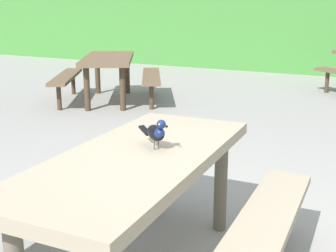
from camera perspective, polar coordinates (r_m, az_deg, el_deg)
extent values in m
cube|color=gray|center=(2.49, -3.92, -4.27)|extent=(0.86, 1.84, 0.07)
cylinder|color=#635B4C|center=(3.32, -2.07, -6.03)|extent=(0.09, 0.09, 0.67)
cylinder|color=#635B4C|center=(3.13, 6.74, -7.45)|extent=(0.09, 0.09, 0.67)
cube|color=gray|center=(2.97, -15.88, -7.54)|extent=(0.37, 1.72, 0.05)
cylinder|color=#635B4C|center=(3.52, -8.87, -7.36)|extent=(0.07, 0.07, 0.39)
cube|color=gray|center=(2.38, 11.61, -13.14)|extent=(0.37, 1.72, 0.05)
cylinder|color=#635B4C|center=(3.04, 14.24, -11.42)|extent=(0.07, 0.07, 0.39)
ellipsoid|color=black|center=(2.52, -1.59, -0.88)|extent=(0.17, 0.13, 0.09)
ellipsoid|color=navy|center=(2.49, -1.09, -0.95)|extent=(0.09, 0.08, 0.06)
sphere|color=navy|center=(2.46, -0.87, 0.21)|extent=(0.05, 0.05, 0.05)
sphere|color=#EAE08C|center=(2.45, -0.34, 0.34)|extent=(0.01, 0.01, 0.01)
sphere|color=#EAE08C|center=(2.43, -1.11, 0.21)|extent=(0.01, 0.01, 0.01)
cone|color=black|center=(2.42, -0.36, 0.01)|extent=(0.03, 0.03, 0.02)
cube|color=black|center=(2.62, -2.95, -0.56)|extent=(0.10, 0.08, 0.04)
cylinder|color=#47423D|center=(2.54, -1.22, -2.35)|extent=(0.01, 0.01, 0.05)
cylinder|color=#47423D|center=(2.53, -1.76, -2.45)|extent=(0.01, 0.01, 0.05)
cylinder|color=#423324|center=(8.66, 19.64, 5.32)|extent=(0.07, 0.07, 0.39)
cube|color=brown|center=(7.41, -7.65, 8.53)|extent=(1.56, 1.94, 0.07)
cylinder|color=#423324|center=(6.80, -10.32, 4.70)|extent=(0.09, 0.09, 0.67)
cylinder|color=#423324|center=(6.75, -5.83, 4.78)|extent=(0.09, 0.09, 0.67)
cylinder|color=#423324|center=(8.18, -8.98, 6.47)|extent=(0.09, 0.09, 0.67)
cylinder|color=#423324|center=(8.13, -5.23, 6.54)|extent=(0.09, 0.09, 0.67)
cube|color=brown|center=(7.54, -12.91, 6.18)|extent=(1.10, 1.62, 0.05)
cylinder|color=#423324|center=(6.96, -13.74, 3.57)|extent=(0.07, 0.07, 0.39)
cylinder|color=#423324|center=(8.20, -12.02, 5.36)|extent=(0.07, 0.07, 0.39)
cube|color=brown|center=(7.41, -2.15, 6.40)|extent=(1.10, 1.62, 0.05)
cylinder|color=#423324|center=(6.82, -2.12, 3.76)|extent=(0.07, 0.07, 0.39)
cylinder|color=#423324|center=(8.08, -2.14, 5.54)|extent=(0.07, 0.07, 0.39)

